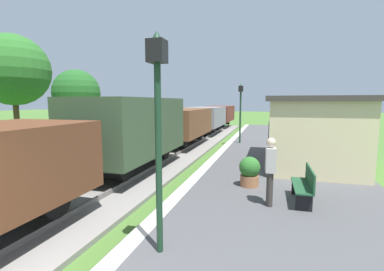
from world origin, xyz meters
name	(u,v)px	position (x,y,z in m)	size (l,w,h in m)	color
freight_train	(181,124)	(-2.40, 14.34, 1.46)	(2.50, 32.60, 2.72)	brown
station_hut	(309,130)	(4.40, 10.69, 1.65)	(3.50, 5.80, 2.78)	beige
bench_near_hut	(305,185)	(3.72, 5.84, 0.72)	(0.42, 1.50, 0.91)	#1E4C2D
person_waiting	(270,169)	(2.86, 5.40, 1.18)	(0.27, 0.40, 1.71)	#38332D
potted_planter	(250,171)	(2.26, 6.87, 0.72)	(0.64, 0.64, 0.92)	#9E6642
lamp_post_near	(158,104)	(1.04, 2.66, 2.80)	(0.28, 0.28, 3.70)	#193823
lamp_post_far	(241,102)	(1.04, 15.82, 2.80)	(0.28, 0.28, 3.70)	#193823
tree_trackside_far	(13,70)	(-10.10, 9.91, 4.45)	(3.65, 3.65, 6.29)	#4C3823
tree_field_left	(77,93)	(-10.36, 15.04, 3.44)	(3.25, 3.25, 5.08)	#4C3823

